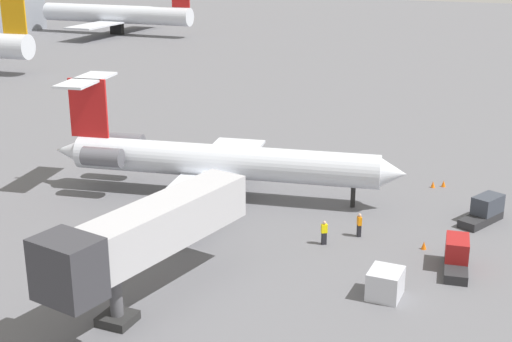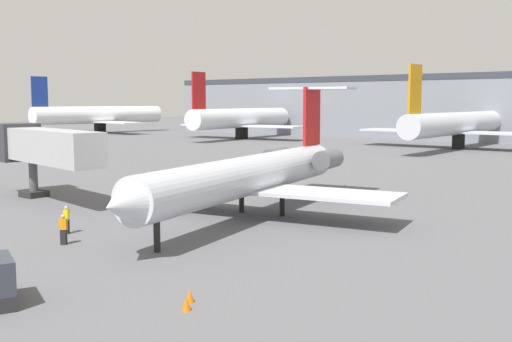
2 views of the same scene
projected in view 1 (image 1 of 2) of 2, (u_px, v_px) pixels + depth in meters
name	position (u px, v px, depth m)	size (l,w,h in m)	color
ground_plane	(211.00, 206.00, 55.00)	(400.00, 400.00, 0.10)	#5B5B60
regional_jet	(212.00, 160.00, 56.23)	(20.42, 28.57, 9.05)	silver
jet_bridge	(139.00, 236.00, 38.50)	(14.82, 5.43, 6.01)	#ADADB2
ground_crew_marshaller	(359.00, 225.00, 49.09)	(0.48, 0.43, 1.69)	black
ground_crew_loader	(324.00, 233.00, 47.81)	(0.45, 0.48, 1.69)	black
baggage_tug_lead	(457.00, 256.00, 44.29)	(4.16, 1.97, 1.90)	#262628
baggage_tug_trailing	(485.00, 211.00, 51.69)	(4.22, 2.91, 1.90)	#262628
cargo_container_uld	(385.00, 283.00, 40.80)	(2.14, 1.85, 1.66)	silver
traffic_cone_near	(424.00, 245.00, 47.24)	(0.36, 0.36, 0.55)	orange
traffic_cone_mid	(433.00, 184.00, 58.96)	(0.36, 0.36, 0.55)	orange
traffic_cone_far	(444.00, 184.00, 59.16)	(0.36, 0.36, 0.55)	orange
parked_airliner_east_end	(117.00, 15.00, 152.38)	(29.76, 35.31, 13.20)	silver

